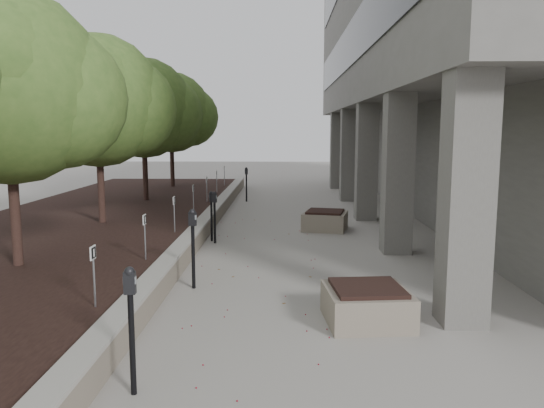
# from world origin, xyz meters

# --- Properties ---
(ground) EXTENTS (90.00, 90.00, 0.00)m
(ground) POSITION_xyz_m (0.00, 0.00, 0.00)
(ground) COLOR gray
(ground) RESTS_ON ground
(retaining_wall) EXTENTS (0.39, 26.00, 0.50)m
(retaining_wall) POSITION_xyz_m (-1.82, 9.00, 0.25)
(retaining_wall) COLOR gray
(retaining_wall) RESTS_ON ground
(planting_bed) EXTENTS (7.00, 26.00, 0.40)m
(planting_bed) POSITION_xyz_m (-5.50, 9.00, 0.20)
(planting_bed) COLOR black
(planting_bed) RESTS_ON ground
(brutalist_building) EXTENTS (13.10, 26.00, 15.00)m
(brutalist_building) POSITION_xyz_m (9.50, 13.00, 7.50)
(brutalist_building) COLOR slate
(brutalist_building) RESTS_ON ground
(crabapple_tree_2) EXTENTS (4.60, 4.00, 5.44)m
(crabapple_tree_2) POSITION_xyz_m (-4.80, 3.00, 3.12)
(crabapple_tree_2) COLOR #3D5F24
(crabapple_tree_2) RESTS_ON planting_bed
(crabapple_tree_3) EXTENTS (4.60, 4.00, 5.44)m
(crabapple_tree_3) POSITION_xyz_m (-4.80, 8.00, 3.12)
(crabapple_tree_3) COLOR #3D5F24
(crabapple_tree_3) RESTS_ON planting_bed
(crabapple_tree_4) EXTENTS (4.60, 4.00, 5.44)m
(crabapple_tree_4) POSITION_xyz_m (-4.80, 13.00, 3.12)
(crabapple_tree_4) COLOR #3D5F24
(crabapple_tree_4) RESTS_ON planting_bed
(crabapple_tree_5) EXTENTS (4.60, 4.00, 5.44)m
(crabapple_tree_5) POSITION_xyz_m (-4.80, 18.00, 3.12)
(crabapple_tree_5) COLOR #3D5F24
(crabapple_tree_5) RESTS_ON planting_bed
(parking_sign_2) EXTENTS (0.04, 0.22, 0.96)m
(parking_sign_2) POSITION_xyz_m (-2.35, 0.50, 0.88)
(parking_sign_2) COLOR black
(parking_sign_2) RESTS_ON planting_bed
(parking_sign_3) EXTENTS (0.04, 0.22, 0.96)m
(parking_sign_3) POSITION_xyz_m (-2.35, 3.50, 0.88)
(parking_sign_3) COLOR black
(parking_sign_3) RESTS_ON planting_bed
(parking_sign_4) EXTENTS (0.04, 0.22, 0.96)m
(parking_sign_4) POSITION_xyz_m (-2.35, 6.50, 0.88)
(parking_sign_4) COLOR black
(parking_sign_4) RESTS_ON planting_bed
(parking_sign_5) EXTENTS (0.04, 0.22, 0.96)m
(parking_sign_5) POSITION_xyz_m (-2.35, 9.50, 0.88)
(parking_sign_5) COLOR black
(parking_sign_5) RESTS_ON planting_bed
(parking_sign_6) EXTENTS (0.04, 0.22, 0.96)m
(parking_sign_6) POSITION_xyz_m (-2.35, 12.50, 0.88)
(parking_sign_6) COLOR black
(parking_sign_6) RESTS_ON planting_bed
(parking_sign_7) EXTENTS (0.04, 0.22, 0.96)m
(parking_sign_7) POSITION_xyz_m (-2.35, 15.50, 0.88)
(parking_sign_7) COLOR black
(parking_sign_7) RESTS_ON planting_bed
(parking_sign_8) EXTENTS (0.04, 0.22, 0.96)m
(parking_sign_8) POSITION_xyz_m (-2.35, 18.50, 0.88)
(parking_sign_8) COLOR black
(parking_sign_8) RESTS_ON planting_bed
(parking_meter_1) EXTENTS (0.16, 0.12, 1.55)m
(parking_meter_1) POSITION_xyz_m (-1.22, -1.43, 0.77)
(parking_meter_1) COLOR black
(parking_meter_1) RESTS_ON ground
(parking_meter_2) EXTENTS (0.18, 0.15, 1.58)m
(parking_meter_2) POSITION_xyz_m (-1.22, 2.80, 0.79)
(parking_meter_2) COLOR black
(parking_meter_2) RESTS_ON ground
(parking_meter_3) EXTENTS (0.16, 0.13, 1.41)m
(parking_meter_3) POSITION_xyz_m (-1.47, 7.27, 0.71)
(parking_meter_3) COLOR black
(parking_meter_3) RESTS_ON ground
(parking_meter_4) EXTENTS (0.16, 0.13, 1.43)m
(parking_meter_4) POSITION_xyz_m (-1.34, 6.98, 0.72)
(parking_meter_4) COLOR black
(parking_meter_4) RESTS_ON ground
(parking_meter_5) EXTENTS (0.15, 0.11, 1.50)m
(parking_meter_5) POSITION_xyz_m (-1.06, 15.54, 0.75)
(parking_meter_5) COLOR black
(parking_meter_5) RESTS_ON ground
(planter_front) EXTENTS (1.42, 1.42, 0.61)m
(planter_front) POSITION_xyz_m (1.89, 1.00, 0.30)
(planter_front) COLOR gray
(planter_front) RESTS_ON ground
(planter_back) EXTENTS (1.55, 1.55, 0.61)m
(planter_back) POSITION_xyz_m (1.85, 9.05, 0.30)
(planter_back) COLOR gray
(planter_back) RESTS_ON ground
(berry_scatter) EXTENTS (3.30, 14.10, 0.02)m
(berry_scatter) POSITION_xyz_m (-0.10, 5.00, 0.01)
(berry_scatter) COLOR maroon
(berry_scatter) RESTS_ON ground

